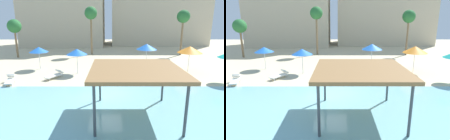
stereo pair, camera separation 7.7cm
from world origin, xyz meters
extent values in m
plane|color=beige|center=(0.00, 0.00, 0.00)|extent=(80.00, 80.00, 0.00)
cube|color=#7AB7C1|center=(0.00, -5.25, 0.02)|extent=(44.00, 13.50, 0.04)
cylinder|color=#42474C|center=(-0.30, -1.31, 1.32)|extent=(0.14, 0.14, 2.65)
cylinder|color=#42474C|center=(3.87, -1.31, 1.32)|extent=(0.14, 0.14, 2.65)
cylinder|color=#42474C|center=(-0.30, -5.48, 1.32)|extent=(0.14, 0.14, 2.65)
cylinder|color=#42474C|center=(3.87, -5.48, 1.32)|extent=(0.14, 0.14, 2.65)
cube|color=olive|center=(1.78, -3.40, 2.74)|extent=(4.87, 4.87, 0.18)
cylinder|color=silver|center=(-7.49, 7.40, 0.95)|extent=(0.06, 0.06, 1.90)
cone|color=blue|center=(-7.49, 7.40, 2.18)|extent=(2.03, 2.03, 0.56)
cylinder|color=silver|center=(-3.02, 5.60, 0.98)|extent=(0.06, 0.06, 1.96)
cone|color=blue|center=(-3.02, 5.60, 2.24)|extent=(2.08, 2.08, 0.57)
cylinder|color=silver|center=(8.47, 6.13, 1.02)|extent=(0.06, 0.06, 2.04)
cone|color=orange|center=(8.47, 6.13, 2.38)|extent=(2.47, 2.47, 0.68)
cylinder|color=silver|center=(4.44, 8.37, 1.02)|extent=(0.06, 0.06, 2.04)
cone|color=blue|center=(4.44, 8.37, 2.36)|extent=(2.33, 2.33, 0.64)
cylinder|color=white|center=(-5.13, 3.07, 0.11)|extent=(0.05, 0.05, 0.22)
cylinder|color=white|center=(-5.54, 3.33, 0.11)|extent=(0.05, 0.05, 0.22)
cylinder|color=white|center=(-4.37, 4.29, 0.11)|extent=(0.05, 0.05, 0.22)
cylinder|color=white|center=(-4.78, 4.55, 0.11)|extent=(0.05, 0.05, 0.22)
cube|color=white|center=(-4.95, 3.81, 0.27)|extent=(1.46, 1.84, 0.10)
cube|color=white|center=(-4.56, 4.44, 0.55)|extent=(0.78, 0.75, 0.40)
cylinder|color=white|center=(3.31, 4.77, 0.11)|extent=(0.05, 0.05, 0.22)
cylinder|color=white|center=(2.86, 4.61, 0.11)|extent=(0.05, 0.05, 0.22)
cylinder|color=white|center=(2.80, 6.12, 0.11)|extent=(0.05, 0.05, 0.22)
cylinder|color=white|center=(2.35, 5.95, 0.11)|extent=(0.05, 0.05, 0.22)
cube|color=white|center=(2.83, 5.36, 0.27)|extent=(1.19, 1.90, 0.10)
cube|color=white|center=(2.57, 6.06, 0.55)|extent=(0.74, 0.69, 0.40)
cylinder|color=white|center=(-7.78, 1.58, 0.11)|extent=(0.05, 0.05, 0.22)
cylinder|color=white|center=(-8.23, 1.43, 0.11)|extent=(0.05, 0.05, 0.22)
cylinder|color=white|center=(-8.20, 2.95, 0.11)|extent=(0.05, 0.05, 0.22)
cylinder|color=white|center=(-8.66, 2.81, 0.11)|extent=(0.05, 0.05, 0.22)
cube|color=white|center=(-8.22, 2.19, 0.27)|extent=(1.10, 1.90, 0.10)
cube|color=white|center=(-8.44, 2.90, 0.55)|extent=(0.72, 0.66, 0.40)
cylinder|color=brown|center=(11.09, 16.17, 2.72)|extent=(0.28, 0.28, 5.44)
sphere|color=#286B33|center=(11.09, 16.17, 5.79)|extent=(1.90, 1.90, 1.90)
cylinder|color=brown|center=(-2.67, 16.56, 2.97)|extent=(0.28, 0.28, 5.93)
sphere|color=#286B33|center=(-2.67, 16.56, 6.28)|extent=(1.90, 1.90, 1.90)
cylinder|color=brown|center=(-13.20, 14.21, 2.05)|extent=(0.28, 0.28, 4.11)
sphere|color=#286B33|center=(-13.20, 14.21, 4.46)|extent=(1.90, 1.90, 1.90)
cube|color=beige|center=(-9.25, 28.23, 8.13)|extent=(16.03, 10.15, 16.26)
cube|color=beige|center=(10.50, 30.93, 7.82)|extent=(19.97, 9.88, 15.65)
camera|label=1|loc=(0.50, -13.46, 5.36)|focal=30.96mm
camera|label=2|loc=(0.58, -13.46, 5.36)|focal=30.96mm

